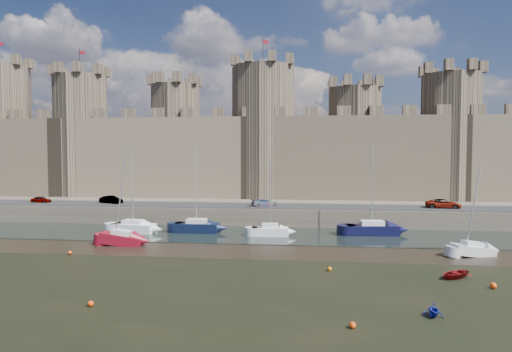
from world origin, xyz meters
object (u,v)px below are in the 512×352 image
Objects in this scene: sailboat_1 at (197,226)px; sailboat_3 at (372,229)px; car_1 at (111,200)px; car_2 at (265,203)px; car_3 at (443,204)px; sailboat_0 at (133,227)px; car_0 at (41,200)px; sailboat_2 at (270,230)px; sailboat_5 at (473,249)px; sailboat_4 at (122,238)px.

sailboat_3 is (22.35, 0.95, -0.02)m from sailboat_1.
car_1 is 23.98m from car_2.
car_3 reaches higher than car_2.
car_2 is at bearing -73.50° from car_1.
car_3 is 42.86m from sailboat_0.
sailboat_1 reaches higher than car_2.
car_0 is 0.32× the size of sailboat_2.
sailboat_1 is 22.37m from sailboat_3.
car_2 is at bearing 37.67° from sailboat_0.
sailboat_0 is 0.94× the size of sailboat_1.
car_0 is 0.79× the size of car_2.
sailboat_2 is 0.87× the size of sailboat_3.
sailboat_3 is 13.52m from sailboat_5.
sailboat_1 reaches higher than sailboat_4.
sailboat_4 reaches higher than car_0.
sailboat_0 is (-41.49, -10.49, -2.35)m from car_3.
sailboat_1 is 10.72m from sailboat_4.
sailboat_3 is (49.69, -8.58, -2.18)m from car_0.
car_2 is 12.16m from sailboat_1.
car_3 is 0.43× the size of sailboat_3.
sailboat_0 is (-16.19, -9.92, -2.26)m from car_2.
sailboat_1 is (-33.34, -9.42, -2.30)m from car_3.
car_3 is 0.52× the size of sailboat_5.
sailboat_0 reaches higher than sailboat_2.
sailboat_2 is at bearing -94.76° from car_1.
car_3 is at bearing 20.35° from sailboat_0.
sailboat_5 is at bearing -56.54° from sailboat_3.
sailboat_4 is at bearing -167.64° from sailboat_3.
sailboat_3 is (-10.99, -8.47, -2.32)m from car_3.
car_0 is at bearing 109.35° from car_1.
sailboat_4 is at bearing -159.86° from sailboat_2.
sailboat_4 is at bearing -71.63° from sailboat_0.
sailboat_3 is at bearing -94.94° from car_0.
car_2 is 16.50m from sailboat_3.
sailboat_5 is (37.44, -1.03, -0.11)m from sailboat_4.
car_0 is 11.41m from car_1.
sailboat_0 reaches higher than car_3.
sailboat_3 is at bearing 18.38° from sailboat_4.
sailboat_2 is (-23.69, -10.73, -2.38)m from car_3.
car_2 is 10.54m from sailboat_2.
car_0 is 50.48m from sailboat_3.
sailboat_0 is at bearing 102.50° from sailboat_4.
car_2 is 22.77m from sailboat_4.
sailboat_2 is at bearing 5.38° from sailboat_0.
sailboat_2 is at bearing 119.08° from car_3.
car_1 is (11.41, 0.17, 0.09)m from car_0.
sailboat_4 is at bearing -134.18° from car_1.
sailboat_0 reaches higher than sailboat_5.
sailboat_4 reaches higher than car_1.
sailboat_1 is (27.34, -9.53, -2.17)m from car_0.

